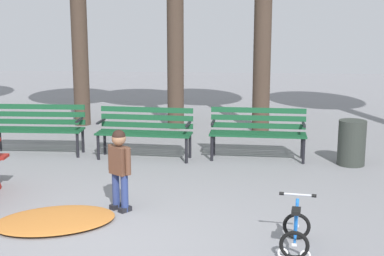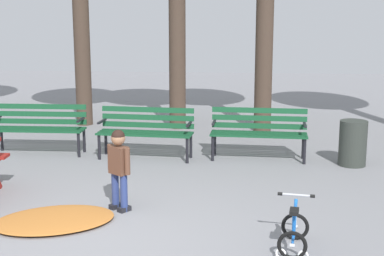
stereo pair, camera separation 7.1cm
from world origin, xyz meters
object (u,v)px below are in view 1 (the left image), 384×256
object	(u,v)px
park_bench_far_left	(38,125)
kids_bicycle	(296,231)
park_bench_left	(145,128)
trash_bin	(352,143)
park_bench_right	(258,129)
child_standing	(119,164)

from	to	relation	value
park_bench_far_left	kids_bicycle	size ratio (longest dim) A/B	2.70
park_bench_left	trash_bin	xyz separation A→B (m)	(3.40, -0.18, -0.14)
park_bench_left	trash_bin	world-z (taller)	park_bench_left
park_bench_far_left	park_bench_left	world-z (taller)	same
park_bench_right	kids_bicycle	xyz separation A→B (m)	(0.28, -3.72, -0.31)
park_bench_right	kids_bicycle	size ratio (longest dim) A/B	2.71
park_bench_far_left	child_standing	xyz separation A→B (m)	(2.03, -2.76, 0.09)
trash_bin	park_bench_far_left	bearing A→B (deg)	176.45
child_standing	park_bench_right	bearing A→B (deg)	56.68
park_bench_left	child_standing	bearing A→B (deg)	-87.37
park_bench_far_left	trash_bin	bearing A→B (deg)	-3.55
child_standing	kids_bicycle	xyz separation A→B (m)	(2.06, -1.01, -0.40)
kids_bicycle	trash_bin	size ratio (longest dim) A/B	0.82
park_bench_far_left	park_bench_left	xyz separation A→B (m)	(1.91, -0.15, 0.00)
park_bench_far_left	park_bench_right	bearing A→B (deg)	-0.78
park_bench_far_left	kids_bicycle	world-z (taller)	park_bench_far_left
kids_bicycle	child_standing	bearing A→B (deg)	153.80
park_bench_left	kids_bicycle	distance (m)	4.23
park_bench_right	trash_bin	bearing A→B (deg)	-10.48
park_bench_right	park_bench_left	bearing A→B (deg)	-176.96
child_standing	kids_bicycle	size ratio (longest dim) A/B	1.72
kids_bicycle	trash_bin	bearing A→B (deg)	70.45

